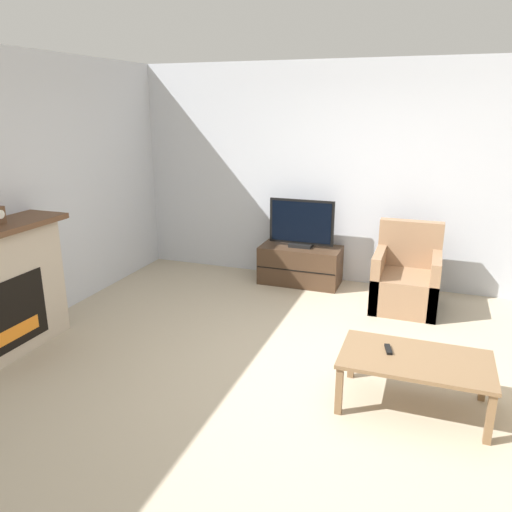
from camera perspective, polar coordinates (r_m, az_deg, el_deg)
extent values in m
plane|color=tan|center=(4.31, 6.85, -13.67)|extent=(24.00, 24.00, 0.00)
cube|color=silver|center=(6.27, 12.66, 8.85)|extent=(12.00, 0.06, 2.70)
cube|color=silver|center=(5.30, -26.01, 6.14)|extent=(0.06, 12.00, 2.70)
cube|color=black|center=(4.88, -25.93, -5.93)|extent=(0.01, 0.73, 0.63)
cube|color=orange|center=(4.94, -25.66, -7.79)|extent=(0.01, 0.51, 0.13)
cylinder|color=white|center=(4.83, -27.13, 4.26)|extent=(0.00, 0.08, 0.08)
cube|color=#422D1E|center=(6.35, 5.08, -1.01)|extent=(1.00, 0.49, 0.48)
cube|color=black|center=(6.12, 4.49, -1.69)|extent=(0.98, 0.01, 0.01)
cube|color=black|center=(6.27, 5.15, 1.24)|extent=(0.29, 0.18, 0.04)
cube|color=black|center=(6.20, 5.22, 3.91)|extent=(0.82, 0.03, 0.56)
cube|color=black|center=(6.18, 5.18, 3.88)|extent=(0.75, 0.01, 0.50)
cube|color=#937051|center=(5.81, 16.64, -3.81)|extent=(0.70, 0.76, 0.40)
cube|color=#937051|center=(5.97, 17.22, 1.39)|extent=(0.70, 0.14, 0.53)
cube|color=#937051|center=(5.79, 13.79, -2.39)|extent=(0.10, 0.76, 0.64)
cube|color=#937051|center=(5.77, 19.71, -2.99)|extent=(0.10, 0.76, 0.64)
cube|color=brown|center=(3.92, 17.79, -11.20)|extent=(1.09, 0.63, 0.03)
cube|color=brown|center=(3.82, 9.47, -14.92)|extent=(0.05, 0.05, 0.38)
cube|color=brown|center=(3.81, 25.18, -16.48)|extent=(0.05, 0.05, 0.38)
cube|color=brown|center=(4.29, 10.87, -11.18)|extent=(0.05, 0.05, 0.38)
cube|color=brown|center=(4.29, 24.61, -12.55)|extent=(0.05, 0.05, 0.38)
cube|color=black|center=(3.96, 14.89, -10.26)|extent=(0.08, 0.16, 0.02)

